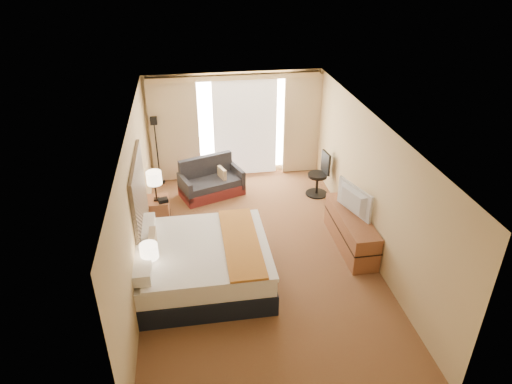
{
  "coord_description": "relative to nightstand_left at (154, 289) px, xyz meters",
  "views": [
    {
      "loc": [
        -1.12,
        -6.96,
        5.25
      ],
      "look_at": [
        0.04,
        0.4,
        1.13
      ],
      "focal_mm": 32.0,
      "sensor_mm": 36.0,
      "label": 1
    }
  ],
  "objects": [
    {
      "name": "tissue_box",
      "position": [
        0.1,
        0.04,
        0.32
      ],
      "size": [
        0.13,
        0.13,
        0.1
      ],
      "primitive_type": "cube",
      "rotation": [
        0.0,
        0.0,
        0.28
      ],
      "color": "#93C5E4",
      "rests_on": "nightstand_left"
    },
    {
      "name": "television",
      "position": [
        3.65,
        1.13,
        0.7
      ],
      "size": [
        0.42,
        0.96,
        0.56
      ],
      "primitive_type": "imported",
      "rotation": [
        0.0,
        0.0,
        1.88
      ],
      "color": "black",
      "rests_on": "media_dresser"
    },
    {
      "name": "bed",
      "position": [
        0.81,
        0.4,
        0.13
      ],
      "size": [
        2.26,
        2.06,
        1.1
      ],
      "color": "black",
      "rests_on": "floor"
    },
    {
      "name": "wall_front",
      "position": [
        1.87,
        -2.45,
        1.02
      ],
      "size": [
        4.2,
        0.02,
        2.6
      ],
      "primitive_type": "cube",
      "color": "tan",
      "rests_on": "ground"
    },
    {
      "name": "lamp_left",
      "position": [
        0.0,
        0.03,
        0.74
      ],
      "size": [
        0.28,
        0.28,
        0.6
      ],
      "color": "black",
      "rests_on": "nightstand_left"
    },
    {
      "name": "wall_back",
      "position": [
        1.87,
        4.55,
        1.02
      ],
      "size": [
        4.2,
        0.02,
        2.6
      ],
      "primitive_type": "cube",
      "color": "tan",
      "rests_on": "ground"
    },
    {
      "name": "wall_right",
      "position": [
        3.97,
        1.05,
        1.02
      ],
      "size": [
        0.02,
        7.0,
        2.6
      ],
      "primitive_type": "cube",
      "color": "tan",
      "rests_on": "ground"
    },
    {
      "name": "floor",
      "position": [
        1.87,
        1.05,
        -0.28
      ],
      "size": [
        4.2,
        7.0,
        0.02
      ],
      "primitive_type": "cube",
      "color": "#572518",
      "rests_on": "ground"
    },
    {
      "name": "window",
      "position": [
        2.12,
        4.52,
        1.04
      ],
      "size": [
        2.3,
        0.02,
        2.3
      ],
      "primitive_type": "cube",
      "color": "white",
      "rests_on": "wall_back"
    },
    {
      "name": "media_dresser",
      "position": [
        3.7,
        1.05,
        0.07
      ],
      "size": [
        0.5,
        1.8,
        0.7
      ],
      "primitive_type": "cube",
      "color": "brown",
      "rests_on": "floor"
    },
    {
      "name": "wall_left",
      "position": [
        -0.23,
        1.05,
        1.02
      ],
      "size": [
        0.02,
        7.0,
        2.6
      ],
      "primitive_type": "cube",
      "color": "tan",
      "rests_on": "ground"
    },
    {
      "name": "floor_lamp",
      "position": [
        -0.03,
        4.35,
        0.92
      ],
      "size": [
        0.21,
        0.21,
        1.69
      ],
      "color": "black",
      "rests_on": "floor"
    },
    {
      "name": "ceiling",
      "position": [
        1.87,
        1.05,
        2.33
      ],
      "size": [
        4.2,
        7.0,
        0.02
      ],
      "primitive_type": "cube",
      "color": "silver",
      "rests_on": "wall_back"
    },
    {
      "name": "curtains",
      "position": [
        1.87,
        4.44,
        1.13
      ],
      "size": [
        4.12,
        0.19,
        2.56
      ],
      "color": "#CBB18F",
      "rests_on": "floor"
    },
    {
      "name": "nightstand_left",
      "position": [
        0.0,
        0.0,
        0.0
      ],
      "size": [
        0.45,
        0.52,
        0.55
      ],
      "primitive_type": "cube",
      "color": "brown",
      "rests_on": "floor"
    },
    {
      "name": "headboard",
      "position": [
        -0.19,
        1.25,
        1.01
      ],
      "size": [
        0.06,
        1.85,
        1.5
      ],
      "primitive_type": "cube",
      "color": "black",
      "rests_on": "wall_left"
    },
    {
      "name": "loveseat",
      "position": [
        1.18,
        3.54,
        0.01
      ],
      "size": [
        1.57,
        1.18,
        0.88
      ],
      "rotation": [
        0.0,
        0.0,
        0.35
      ],
      "color": "maroon",
      "rests_on": "floor"
    },
    {
      "name": "lamp_right",
      "position": [
        -0.01,
        2.47,
        0.78
      ],
      "size": [
        0.31,
        0.31,
        0.65
      ],
      "color": "black",
      "rests_on": "nightstand_right"
    },
    {
      "name": "telephone",
      "position": [
        0.13,
        2.38,
        0.31
      ],
      "size": [
        0.22,
        0.19,
        0.07
      ],
      "primitive_type": "cube",
      "rotation": [
        0.0,
        0.0,
        0.25
      ],
      "color": "black",
      "rests_on": "nightstand_right"
    },
    {
      "name": "nightstand_right",
      "position": [
        0.0,
        2.5,
        0.0
      ],
      "size": [
        0.45,
        0.52,
        0.55
      ],
      "primitive_type": "cube",
      "color": "brown",
      "rests_on": "floor"
    },
    {
      "name": "desk_chair",
      "position": [
        3.67,
        3.16,
        0.19
      ],
      "size": [
        0.51,
        0.51,
        1.05
      ],
      "rotation": [
        0.0,
        0.0,
        0.13
      ],
      "color": "black",
      "rests_on": "floor"
    }
  ]
}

